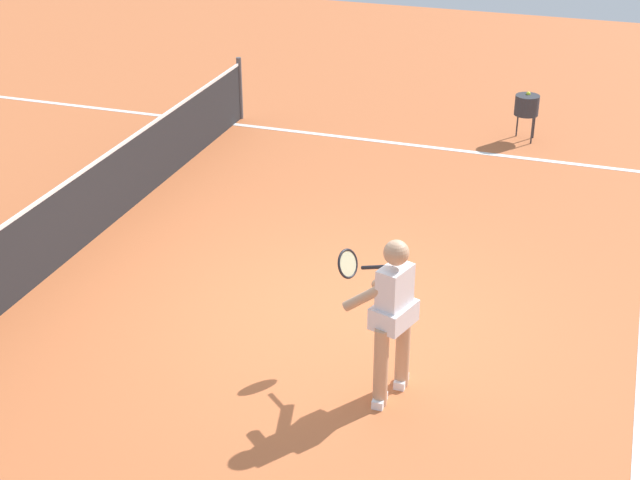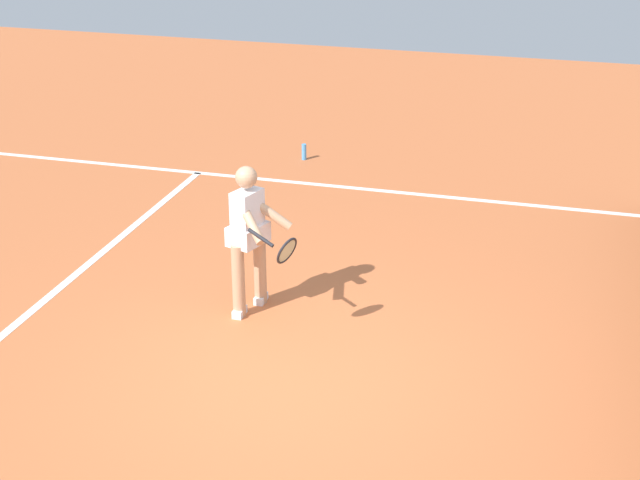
{
  "view_description": "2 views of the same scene",
  "coord_description": "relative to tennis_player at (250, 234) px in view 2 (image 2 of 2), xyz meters",
  "views": [
    {
      "loc": [
        -7.94,
        -2.4,
        5.05
      ],
      "look_at": [
        -0.35,
        0.14,
        1.0
      ],
      "focal_mm": 52.59,
      "sensor_mm": 36.0,
      "label": 1
    },
    {
      "loc": [
        7.02,
        2.26,
        4.56
      ],
      "look_at": [
        -0.69,
        0.07,
        1.08
      ],
      "focal_mm": 53.4,
      "sensor_mm": 36.0,
      "label": 2
    }
  ],
  "objects": [
    {
      "name": "ground_plane",
      "position": [
        1.17,
        0.79,
        -0.85
      ],
      "size": [
        27.73,
        27.73,
        0.0
      ],
      "primitive_type": "plane",
      "color": "#C66638"
    },
    {
      "name": "service_line_marking",
      "position": [
        1.17,
        -2.17,
        -0.84
      ],
      "size": [
        9.92,
        0.1,
        0.01
      ],
      "primitive_type": "cube",
      "color": "white",
      "rests_on": "ground"
    },
    {
      "name": "sideline_left_marking",
      "position": [
        -3.79,
        0.79,
        -0.84
      ],
      "size": [
        0.1,
        19.33,
        0.01
      ],
      "primitive_type": "cube",
      "color": "white",
      "rests_on": "ground"
    },
    {
      "name": "tennis_player",
      "position": [
        0.0,
        0.0,
        0.0
      ],
      "size": [
        0.97,
        0.88,
        1.55
      ],
      "color": "tan",
      "rests_on": "ground"
    },
    {
      "name": "water_bottle",
      "position": [
        -4.79,
        -0.88,
        -0.73
      ],
      "size": [
        0.07,
        0.07,
        0.24
      ],
      "primitive_type": "cylinder",
      "color": "#4C9EE5",
      "rests_on": "ground"
    }
  ]
}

